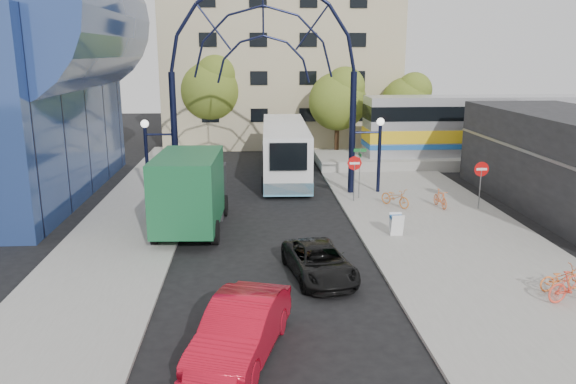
{
  "coord_description": "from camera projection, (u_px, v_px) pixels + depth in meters",
  "views": [
    {
      "loc": [
        -0.83,
        -17.38,
        8.03
      ],
      "look_at": [
        0.78,
        6.0,
        2.18
      ],
      "focal_mm": 35.0,
      "sensor_mm": 36.0,
      "label": 1
    }
  ],
  "objects": [
    {
      "name": "ground",
      "position": [
        277.0,
        298.0,
        18.82
      ],
      "size": [
        120.0,
        120.0,
        0.0
      ],
      "primitive_type": "plane",
      "color": "black",
      "rests_on": "ground"
    },
    {
      "name": "sidewalk_east",
      "position": [
        465.0,
        250.0,
        23.21
      ],
      "size": [
        8.0,
        56.0,
        0.12
      ],
      "primitive_type": "cube",
      "color": "gray",
      "rests_on": "ground"
    },
    {
      "name": "plaza_west",
      "position": [
        120.0,
        242.0,
        24.18
      ],
      "size": [
        5.0,
        50.0,
        0.12
      ],
      "primitive_type": "cube",
      "color": "gray",
      "rests_on": "ground"
    },
    {
      "name": "gateway_arch",
      "position": [
        263.0,
        42.0,
        30.3
      ],
      "size": [
        13.64,
        0.44,
        12.1
      ],
      "color": "black",
      "rests_on": "ground"
    },
    {
      "name": "stop_sign",
      "position": [
        355.0,
        167.0,
        30.28
      ],
      "size": [
        0.8,
        0.07,
        2.5
      ],
      "color": "slate",
      "rests_on": "sidewalk_east"
    },
    {
      "name": "do_not_enter_sign",
      "position": [
        481.0,
        174.0,
        28.76
      ],
      "size": [
        0.76,
        0.07,
        2.48
      ],
      "color": "slate",
      "rests_on": "sidewalk_east"
    },
    {
      "name": "street_name_sign",
      "position": [
        360.0,
        163.0,
        30.85
      ],
      "size": [
        0.7,
        0.7,
        2.8
      ],
      "color": "slate",
      "rests_on": "sidewalk_east"
    },
    {
      "name": "sandwich_board",
      "position": [
        397.0,
        222.0,
        24.8
      ],
      "size": [
        0.55,
        0.61,
        0.99
      ],
      "color": "white",
      "rests_on": "sidewalk_east"
    },
    {
      "name": "commercial_block_east",
      "position": [
        576.0,
        162.0,
        28.97
      ],
      "size": [
        6.0,
        16.0,
        5.0
      ],
      "primitive_type": "cube",
      "color": "black",
      "rests_on": "ground"
    },
    {
      "name": "apartment_block",
      "position": [
        279.0,
        64.0,
        51.11
      ],
      "size": [
        20.0,
        12.1,
        14.0
      ],
      "color": "tan",
      "rests_on": "ground"
    },
    {
      "name": "train_platform",
      "position": [
        533.0,
        159.0,
        41.36
      ],
      "size": [
        32.0,
        5.0,
        0.8
      ],
      "primitive_type": "cube",
      "color": "gray",
      "rests_on": "ground"
    },
    {
      "name": "train_car",
      "position": [
        536.0,
        125.0,
        40.75
      ],
      "size": [
        25.1,
        3.05,
        4.2
      ],
      "color": "#B7B7BC",
      "rests_on": "train_platform"
    },
    {
      "name": "tree_north_a",
      "position": [
        339.0,
        98.0,
        43.21
      ],
      "size": [
        4.48,
        4.48,
        7.0
      ],
      "color": "#382314",
      "rests_on": "ground"
    },
    {
      "name": "tree_north_b",
      "position": [
        212.0,
        87.0,
        46.26
      ],
      "size": [
        5.12,
        5.12,
        8.0
      ],
      "color": "#382314",
      "rests_on": "ground"
    },
    {
      "name": "tree_north_c",
      "position": [
        408.0,
        100.0,
        45.63
      ],
      "size": [
        4.16,
        4.16,
        6.5
      ],
      "color": "#382314",
      "rests_on": "ground"
    },
    {
      "name": "city_bus",
      "position": [
        285.0,
        149.0,
        36.92
      ],
      "size": [
        3.31,
        12.75,
        3.47
      ],
      "rotation": [
        0.0,
        0.0,
        -0.03
      ],
      "color": "silver",
      "rests_on": "ground"
    },
    {
      "name": "green_truck",
      "position": [
        192.0,
        190.0,
        25.9
      ],
      "size": [
        3.11,
        7.4,
        3.67
      ],
      "rotation": [
        0.0,
        0.0,
        -0.05
      ],
      "color": "black",
      "rests_on": "ground"
    },
    {
      "name": "black_suv",
      "position": [
        319.0,
        262.0,
        20.44
      ],
      "size": [
        2.72,
        4.66,
        1.22
      ],
      "primitive_type": "imported",
      "rotation": [
        0.0,
        0.0,
        0.17
      ],
      "color": "black",
      "rests_on": "ground"
    },
    {
      "name": "red_sedan",
      "position": [
        241.0,
        329.0,
        15.08
      ],
      "size": [
        3.04,
        5.14,
        1.6
      ],
      "primitive_type": "imported",
      "rotation": [
        0.0,
        0.0,
        -0.3
      ],
      "color": "#AF0A1D",
      "rests_on": "ground"
    },
    {
      "name": "bike_near_a",
      "position": [
        395.0,
        197.0,
        29.53
      ],
      "size": [
        1.6,
        1.9,
        0.98
      ],
      "primitive_type": "imported",
      "rotation": [
        0.0,
        0.0,
        0.61
      ],
      "color": "#CB6C28",
      "rests_on": "sidewalk_east"
    },
    {
      "name": "bike_near_b",
      "position": [
        440.0,
        199.0,
        29.34
      ],
      "size": [
        0.61,
        1.6,
        0.94
      ],
      "primitive_type": "imported",
      "rotation": [
        0.0,
        0.0,
        0.11
      ],
      "color": "orange",
      "rests_on": "sidewalk_east"
    },
    {
      "name": "bike_far_a",
      "position": [
        561.0,
        278.0,
        19.1
      ],
      "size": [
        1.73,
        0.85,
        0.87
      ],
      "primitive_type": "imported",
      "rotation": [
        0.0,
        0.0,
        1.74
      ],
      "color": "orange",
      "rests_on": "sidewalk_east"
    },
    {
      "name": "bike_far_b",
      "position": [
        572.0,
        286.0,
        18.2
      ],
      "size": [
        1.88,
        0.86,
        1.09
      ],
      "primitive_type": "imported",
      "rotation": [
        0.0,
        0.0,
        1.77
      ],
      "color": "#E7432E",
      "rests_on": "sidewalk_east"
    }
  ]
}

